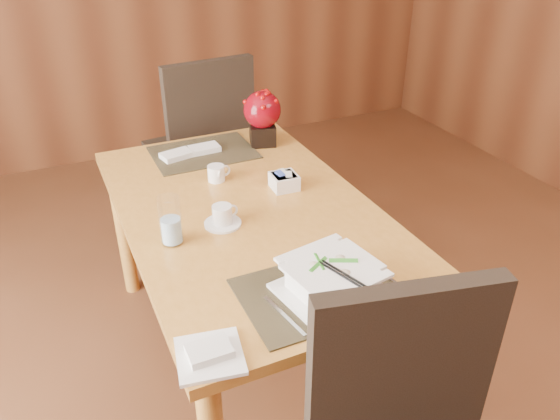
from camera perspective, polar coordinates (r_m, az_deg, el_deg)
name	(u,v)px	position (r m, az deg, el deg)	size (l,w,h in m)	color
dining_table	(249,230)	(2.10, -3.26, -2.09)	(0.90, 1.50, 0.75)	#CB8938
placemat_near	(317,292)	(1.63, 3.90, -8.53)	(0.45, 0.33, 0.01)	black
placemat_far	(203,152)	(2.51, -8.00, 5.98)	(0.45, 0.33, 0.01)	black
soup_setting	(332,281)	(1.59, 5.43, -7.43)	(0.31, 0.31, 0.11)	white
coffee_cup	(222,217)	(1.94, -6.04, -0.71)	(0.13, 0.13, 0.08)	white
water_glass	(170,221)	(1.83, -11.39, -1.10)	(0.08, 0.08, 0.17)	white
creamer_jug	(216,173)	(2.24, -6.68, 3.83)	(0.09, 0.09, 0.07)	white
sugar_caddy	(284,181)	(2.17, 0.44, 3.01)	(0.10, 0.10, 0.06)	white
berry_decor	(262,115)	(2.53, -1.87, 9.92)	(0.17, 0.17, 0.25)	black
napkins_far	(193,151)	(2.49, -9.11, 6.08)	(0.27, 0.10, 0.02)	white
bread_plate	(210,356)	(1.44, -7.36, -14.87)	(0.17, 0.17, 0.01)	white
far_chair	(203,141)	(3.02, -8.01, 7.16)	(0.54, 0.55, 1.07)	black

